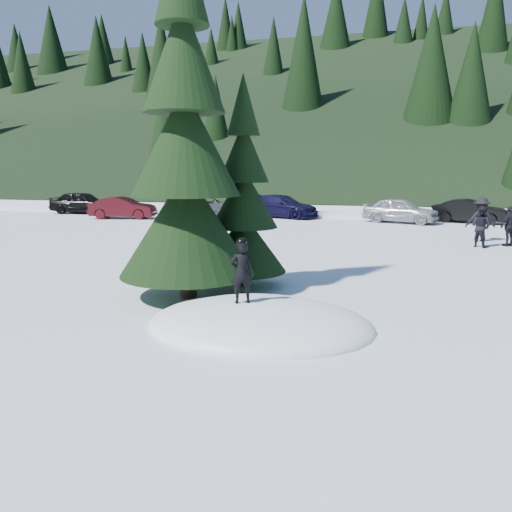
% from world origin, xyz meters
% --- Properties ---
extents(ground, '(200.00, 200.00, 0.00)m').
position_xyz_m(ground, '(0.00, 0.00, 0.00)').
color(ground, white).
rests_on(ground, ground).
extents(snow_mound, '(4.48, 3.52, 0.96)m').
position_xyz_m(snow_mound, '(0.00, 0.00, 0.00)').
color(snow_mound, white).
rests_on(snow_mound, ground).
extents(forest_hillside, '(200.00, 60.00, 25.00)m').
position_xyz_m(forest_hillside, '(0.00, 54.00, 12.50)').
color(forest_hillside, black).
rests_on(forest_hillside, ground).
extents(spruce_tall, '(3.20, 3.20, 8.60)m').
position_xyz_m(spruce_tall, '(-2.20, 1.80, 3.32)').
color(spruce_tall, black).
rests_on(spruce_tall, ground).
extents(spruce_short, '(2.20, 2.20, 5.37)m').
position_xyz_m(spruce_short, '(-1.20, 3.20, 2.10)').
color(spruce_short, black).
rests_on(spruce_short, ground).
extents(child_skier, '(0.52, 0.44, 1.20)m').
position_xyz_m(child_skier, '(-0.34, -0.08, 1.08)').
color(child_skier, black).
rests_on(child_skier, snow_mound).
extents(adult_0, '(0.99, 0.97, 1.61)m').
position_xyz_m(adult_0, '(6.03, 11.73, 0.81)').
color(adult_0, black).
rests_on(adult_0, ground).
extents(adult_1, '(0.98, 0.86, 1.59)m').
position_xyz_m(adult_1, '(7.18, 12.23, 0.79)').
color(adult_1, black).
rests_on(adult_1, ground).
extents(adult_2, '(1.26, 0.81, 1.85)m').
position_xyz_m(adult_2, '(6.32, 13.42, 0.92)').
color(adult_2, black).
rests_on(adult_2, ground).
extents(car_0, '(4.43, 1.85, 1.50)m').
position_xyz_m(car_0, '(-17.38, 20.90, 0.75)').
color(car_0, black).
rests_on(car_0, ground).
extents(car_1, '(4.18, 2.13, 1.31)m').
position_xyz_m(car_1, '(-13.06, 18.48, 0.66)').
color(car_1, '#390A0F').
rests_on(car_1, ground).
extents(car_2, '(5.45, 3.56, 1.39)m').
position_xyz_m(car_2, '(-8.28, 20.17, 0.70)').
color(car_2, '#474A4E').
rests_on(car_2, ground).
extents(car_3, '(5.20, 3.52, 1.40)m').
position_xyz_m(car_3, '(-3.79, 21.52, 0.70)').
color(car_3, black).
rests_on(car_3, ground).
extents(car_4, '(4.48, 2.95, 1.42)m').
position_xyz_m(car_4, '(3.32, 20.08, 0.71)').
color(car_4, '#9B9FA3').
rests_on(car_4, ground).
extents(car_5, '(4.25, 2.49, 1.32)m').
position_xyz_m(car_5, '(7.12, 21.01, 0.66)').
color(car_5, black).
rests_on(car_5, ground).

